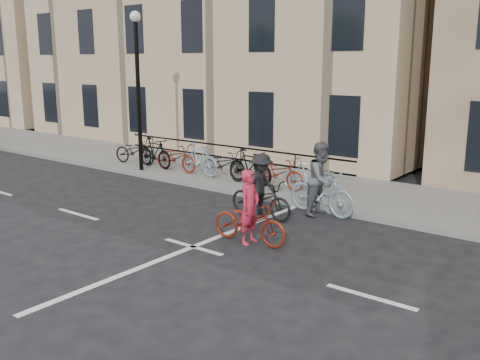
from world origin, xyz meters
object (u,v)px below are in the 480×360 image
Objects in this scene: cyclist_pink at (249,218)px; cyclist_grey at (322,186)px; lamp_post at (137,72)px; cyclist_dark at (261,193)px.

cyclist_pink is 2.87m from cyclist_grey.
cyclist_grey is (7.41, -0.60, -2.73)m from lamp_post.
cyclist_pink is at bearing -25.41° from lamp_post.
lamp_post is 2.87× the size of cyclist_dark.
cyclist_pink is at bearing -176.61° from cyclist_grey.
lamp_post is 2.87× the size of cyclist_pink.
cyclist_dark is (-1.07, -1.14, -0.12)m from cyclist_grey.
cyclist_grey reaches higher than cyclist_dark.
cyclist_pink is 0.93× the size of cyclist_grey.
cyclist_dark reaches higher than cyclist_pink.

